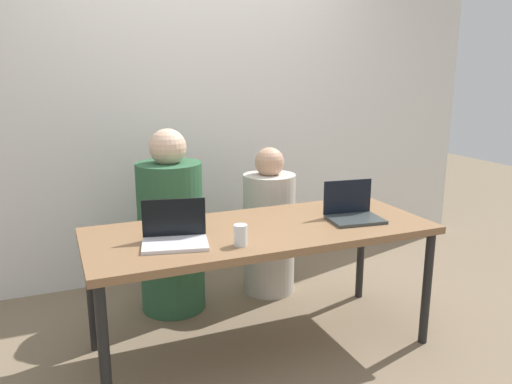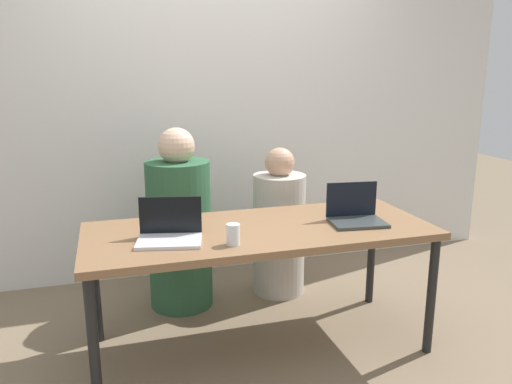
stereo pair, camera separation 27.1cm
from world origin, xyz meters
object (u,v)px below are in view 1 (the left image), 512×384
at_px(person_on_right, 269,229).
at_px(person_on_left, 171,231).
at_px(laptop_front_right, 352,211).
at_px(laptop_front_left, 175,235).
at_px(water_glass_left, 241,236).

bearing_deg(person_on_right, person_on_left, -3.65).
height_order(person_on_right, laptop_front_right, person_on_right).
xyz_separation_m(person_on_left, person_on_right, (0.69, 0.00, -0.07)).
distance_m(person_on_right, laptop_front_right, 0.81).
bearing_deg(laptop_front_left, person_on_left, 91.18).
relative_size(person_on_left, laptop_front_right, 3.74).
xyz_separation_m(laptop_front_right, water_glass_left, (-0.74, -0.16, -0.00)).
bearing_deg(water_glass_left, person_on_left, 98.91).
relative_size(person_on_right, water_glass_left, 9.86).
bearing_deg(laptop_front_right, person_on_left, 147.17).
bearing_deg(person_on_left, water_glass_left, 107.17).
height_order(person_on_left, laptop_front_right, person_on_left).
relative_size(laptop_front_right, laptop_front_left, 0.90).
height_order(person_on_right, water_glass_left, person_on_right).
height_order(person_on_left, laptop_front_left, person_on_left).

